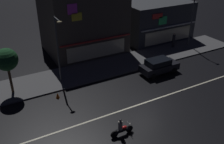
% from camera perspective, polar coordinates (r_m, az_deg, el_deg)
% --- Properties ---
extents(ground_plane, '(140.00, 140.00, 0.00)m').
position_cam_1_polar(ground_plane, '(23.38, 7.72, -6.69)').
color(ground_plane, black).
extents(lane_divider_stripe, '(34.37, 0.16, 0.01)m').
position_cam_1_polar(lane_divider_stripe, '(23.38, 7.72, -6.68)').
color(lane_divider_stripe, beige).
rests_on(lane_divider_stripe, ground).
extents(sidewalk_far, '(36.18, 4.64, 0.14)m').
position_cam_1_polar(sidewalk_far, '(29.09, -1.32, 1.07)').
color(sidewalk_far, '#4C4C4F').
rests_on(sidewalk_far, ground).
extents(storefront_left_block, '(9.41, 7.99, 8.08)m').
position_cam_1_polar(storefront_left_block, '(32.95, -6.53, 11.54)').
color(storefront_left_block, '#4C443A').
rests_on(storefront_left_block, ground).
extents(storefront_center_block, '(9.68, 7.03, 5.30)m').
position_cam_1_polar(storefront_center_block, '(38.23, 9.33, 11.46)').
color(storefront_center_block, '#383A3F').
rests_on(storefront_center_block, ground).
extents(streetlamp_mid, '(0.44, 1.64, 6.67)m').
position_cam_1_polar(streetlamp_mid, '(24.99, -11.98, 5.97)').
color(streetlamp_mid, '#47494C').
rests_on(streetlamp_mid, sidewalk_far).
extents(streetlamp_east, '(0.44, 1.64, 7.15)m').
position_cam_1_polar(streetlamp_east, '(35.14, 17.78, 11.99)').
color(streetlamp_east, '#47494C').
rests_on(streetlamp_east, sidewalk_far).
extents(pedestrian_on_sidewalk, '(0.37, 0.37, 1.93)m').
position_cam_1_polar(pedestrian_on_sidewalk, '(35.17, 13.59, 6.83)').
color(pedestrian_on_sidewalk, '#232328').
rests_on(pedestrian_on_sidewalk, sidewalk_far).
extents(street_tree, '(2.07, 2.07, 4.44)m').
position_cam_1_polar(street_tree, '(24.62, -22.55, 2.52)').
color(street_tree, '#473323').
rests_on(street_tree, sidewalk_far).
extents(parked_car_near_kerb, '(4.30, 1.98, 1.67)m').
position_cam_1_polar(parked_car_near_kerb, '(28.08, 10.45, 1.37)').
color(parked_car_near_kerb, black).
rests_on(parked_car_near_kerb, ground).
extents(motorcycle_lead, '(1.90, 0.60, 1.52)m').
position_cam_1_polar(motorcycle_lead, '(19.35, 2.12, -12.47)').
color(motorcycle_lead, black).
rests_on(motorcycle_lead, ground).
extents(traffic_cone, '(0.36, 0.36, 0.55)m').
position_cam_1_polar(traffic_cone, '(24.13, -12.07, -5.13)').
color(traffic_cone, orange).
rests_on(traffic_cone, ground).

